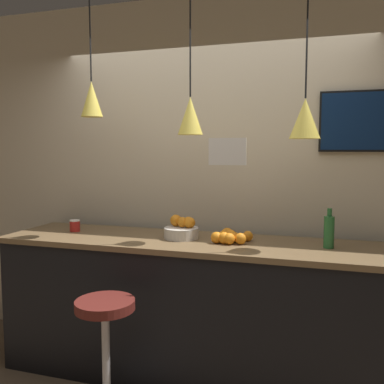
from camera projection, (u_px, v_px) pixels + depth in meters
name	position (u px, v px, depth m)	size (l,w,h in m)	color
back_wall	(209.00, 178.00, 3.50)	(8.00, 0.06, 2.90)	beige
service_counter	(192.00, 309.00, 3.14)	(2.85, 0.71, 1.03)	black
bar_stool	(106.00, 339.00, 2.63)	(0.40, 0.40, 0.77)	#B7B7BC
fruit_bowl	(182.00, 229.00, 3.15)	(0.25, 0.25, 0.17)	beige
orange_pile	(229.00, 237.00, 3.02)	(0.27, 0.24, 0.09)	orange
juice_bottle	(329.00, 231.00, 2.83)	(0.07, 0.07, 0.27)	#286B33
spread_jar	(75.00, 226.00, 3.42)	(0.08, 0.08, 0.09)	red
pendant_lamp_left	(92.00, 99.00, 3.19)	(0.16, 0.16, 0.88)	black
pendant_lamp_middle	(190.00, 115.00, 2.97)	(0.18, 0.18, 1.02)	black
pendant_lamp_right	(305.00, 118.00, 2.74)	(0.20, 0.20, 1.05)	black
mounted_tv	(364.00, 121.00, 3.06)	(0.61, 0.04, 0.44)	black
hanging_menu_board	(227.00, 152.00, 2.67)	(0.24, 0.01, 0.17)	white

